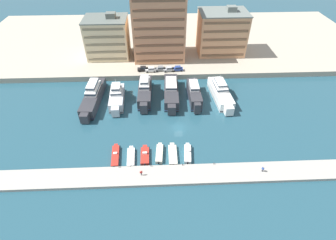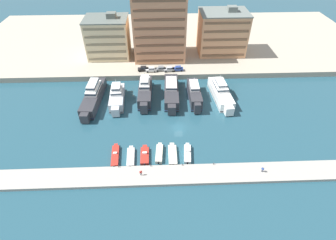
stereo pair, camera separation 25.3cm
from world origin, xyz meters
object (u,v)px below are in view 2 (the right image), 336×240
at_px(yacht_charcoal_center_left, 171,92).
at_px(motorboat_white_center_right, 187,154).
at_px(yacht_charcoal_center, 194,94).
at_px(motorboat_cream_center_left, 159,153).
at_px(motorboat_red_far_left, 115,156).
at_px(car_white_left, 151,69).
at_px(motorboat_red_mid_left, 145,155).
at_px(pedestrian_near_edge, 141,172).
at_px(yacht_silver_left, 117,97).
at_px(car_blue_center, 178,68).
at_px(pedestrian_mid_deck, 263,169).
at_px(yacht_white_center_right, 221,93).
at_px(yacht_charcoal_far_left, 93,96).
at_px(motorboat_white_left, 131,157).
at_px(car_grey_mid_left, 161,68).
at_px(motorboat_cream_center, 173,154).
at_px(car_black_far_left, 143,69).
at_px(yacht_charcoal_mid_left, 145,91).
at_px(car_silver_center_left, 169,69).

height_order(yacht_charcoal_center_left, motorboat_white_center_right, yacht_charcoal_center_left).
relative_size(yacht_charcoal_center, motorboat_cream_center_left, 2.34).
relative_size(motorboat_red_far_left, car_white_left, 2.01).
xyz_separation_m(motorboat_red_mid_left, motorboat_cream_center_left, (3.85, 0.45, 0.07)).
relative_size(motorboat_cream_center_left, pedestrian_near_edge, 4.30).
relative_size(yacht_silver_left, car_blue_center, 3.89).
height_order(pedestrian_near_edge, pedestrian_mid_deck, pedestrian_near_edge).
height_order(yacht_white_center_right, car_white_left, yacht_white_center_right).
relative_size(yacht_charcoal_center, motorboat_red_mid_left, 2.43).
bearing_deg(yacht_charcoal_far_left, motorboat_red_far_left, -68.61).
bearing_deg(motorboat_red_mid_left, yacht_white_center_right, 46.07).
height_order(car_white_left, pedestrian_mid_deck, car_white_left).
height_order(motorboat_white_left, motorboat_red_mid_left, motorboat_red_mid_left).
distance_m(yacht_white_center_right, motorboat_cream_center_left, 33.40).
relative_size(motorboat_red_mid_left, motorboat_white_center_right, 0.97).
distance_m(motorboat_red_mid_left, car_grey_mid_left, 42.42).
xyz_separation_m(motorboat_cream_center, pedestrian_mid_deck, (21.73, -6.92, 1.39)).
relative_size(yacht_charcoal_far_left, motorboat_white_left, 3.14).
xyz_separation_m(yacht_charcoal_center_left, car_black_far_left, (-10.02, 14.68, 1.01)).
bearing_deg(motorboat_cream_center, car_black_far_left, 102.10).
bearing_deg(motorboat_red_far_left, car_grey_mid_left, 72.96).
distance_m(motorboat_cream_center_left, pedestrian_mid_deck, 26.34).
distance_m(yacht_charcoal_far_left, pedestrian_near_edge, 36.77).
xyz_separation_m(pedestrian_near_edge, pedestrian_mid_deck, (29.77, -0.11, -0.02)).
distance_m(yacht_white_center_right, motorboat_cream_center, 31.60).
height_order(motorboat_red_far_left, car_grey_mid_left, car_grey_mid_left).
bearing_deg(yacht_charcoal_center, yacht_charcoal_mid_left, 173.39).
distance_m(pedestrian_near_edge, pedestrian_mid_deck, 29.77).
bearing_deg(yacht_charcoal_center, car_blue_center, 105.40).
bearing_deg(yacht_white_center_right, pedestrian_mid_deck, -83.16).
distance_m(car_blue_center, pedestrian_near_edge, 50.14).
relative_size(motorboat_red_far_left, car_silver_center_left, 1.96).
distance_m(car_grey_mid_left, pedestrian_mid_deck, 54.54).
bearing_deg(car_silver_center_left, yacht_charcoal_far_left, -148.69).
distance_m(yacht_charcoal_center, motorboat_white_left, 32.59).
relative_size(yacht_charcoal_mid_left, yacht_white_center_right, 0.94).
bearing_deg(car_grey_mid_left, motorboat_cream_center_left, -91.63).
relative_size(motorboat_cream_center, car_blue_center, 1.93).
distance_m(yacht_charcoal_mid_left, yacht_white_center_right, 25.79).
bearing_deg(motorboat_white_left, yacht_white_center_right, 42.52).
height_order(yacht_charcoal_far_left, motorboat_cream_center_left, yacht_charcoal_far_left).
height_order(yacht_charcoal_center_left, car_white_left, yacht_charcoal_center_left).
height_order(yacht_silver_left, pedestrian_mid_deck, yacht_silver_left).
distance_m(yacht_silver_left, pedestrian_near_edge, 33.00).
xyz_separation_m(motorboat_white_left, car_white_left, (5.04, 41.83, 2.67)).
xyz_separation_m(yacht_silver_left, motorboat_white_left, (6.18, -25.24, -1.78)).
relative_size(yacht_charcoal_center_left, motorboat_white_center_right, 2.95).
distance_m(yacht_charcoal_far_left, car_white_left, 24.84).
xyz_separation_m(yacht_silver_left, yacht_charcoal_center_left, (18.23, 2.61, -0.12)).
bearing_deg(yacht_charcoal_center_left, pedestrian_near_edge, -104.74).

